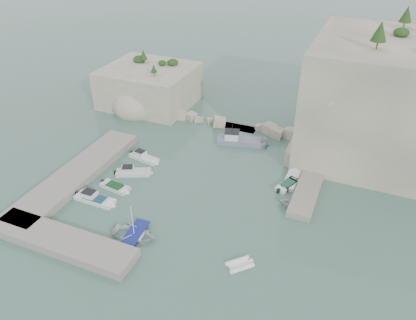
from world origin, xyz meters
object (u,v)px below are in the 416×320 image
at_px(inflatable_dinghy, 239,266).
at_px(tender_east_d, 297,161).
at_px(tender_east_b, 287,187).
at_px(work_boat, 241,143).
at_px(rowboat, 135,237).
at_px(tender_east_c, 291,182).
at_px(motorboat_a, 144,160).
at_px(motorboat_b, 134,174).
at_px(motorboat_c, 115,189).
at_px(tender_east_a, 289,206).
at_px(motorboat_d, 95,201).

height_order(inflatable_dinghy, tender_east_d, tender_east_d).
height_order(tender_east_b, work_boat, work_boat).
height_order(rowboat, tender_east_c, rowboat).
xyz_separation_m(rowboat, tender_east_b, (13.97, 16.56, 0.00)).
xyz_separation_m(motorboat_a, motorboat_b, (0.57, -3.97, 0.00)).
xyz_separation_m(motorboat_c, tender_east_d, (21.11, 16.43, 0.00)).
xyz_separation_m(tender_east_b, work_boat, (-9.58, 8.66, 0.00)).
height_order(motorboat_c, work_boat, work_boat).
relative_size(motorboat_a, inflatable_dinghy, 1.71).
bearing_deg(tender_east_a, motorboat_d, 112.32).
bearing_deg(motorboat_a, motorboat_c, -78.89).
xyz_separation_m(motorboat_a, work_boat, (11.88, 10.25, 0.00)).
bearing_deg(motorboat_a, motorboat_d, -83.53).
xyz_separation_m(rowboat, tender_east_d, (13.75, 23.49, 0.00)).
bearing_deg(inflatable_dinghy, motorboat_b, 106.05).
bearing_deg(motorboat_d, motorboat_c, 76.22).
bearing_deg(work_boat, motorboat_b, -142.41).
bearing_deg(motorboat_a, inflatable_dinghy, -25.50).
relative_size(motorboat_c, tender_east_c, 0.85).
xyz_separation_m(motorboat_d, tender_east_c, (22.42, 14.20, 0.00)).
height_order(motorboat_d, motorboat_b, same).
xyz_separation_m(tender_east_c, work_boat, (-9.83, 7.25, 0.00)).
bearing_deg(motorboat_a, tender_east_d, 31.98).
height_order(rowboat, tender_east_d, tender_east_d).
relative_size(motorboat_c, rowboat, 0.84).
distance_m(motorboat_c, tender_east_d, 26.75).
bearing_deg(motorboat_b, tender_east_a, -21.87).
relative_size(inflatable_dinghy, work_boat, 0.36).
bearing_deg(tender_east_c, motorboat_a, 98.41).
height_order(motorboat_b, tender_east_c, motorboat_b).
bearing_deg(inflatable_dinghy, motorboat_a, 98.55).
bearing_deg(tender_east_b, tender_east_a, -141.39).
bearing_deg(tender_east_b, rowboat, 162.25).
bearing_deg(work_boat, motorboat_d, -134.32).
height_order(motorboat_c, inflatable_dinghy, motorboat_c).
relative_size(motorboat_a, tender_east_a, 1.84).
bearing_deg(work_boat, tender_east_a, -63.75).
distance_m(rowboat, work_boat, 25.60).
height_order(motorboat_a, motorboat_c, motorboat_a).
distance_m(tender_east_b, work_boat, 12.91).
xyz_separation_m(motorboat_a, tender_east_c, (21.71, 2.99, 0.00)).
height_order(motorboat_d, tender_east_b, motorboat_d).
height_order(motorboat_c, tender_east_c, same).
xyz_separation_m(motorboat_d, rowboat, (8.21, -3.77, 0.00)).
bearing_deg(inflatable_dinghy, work_boat, 62.67).
relative_size(tender_east_d, work_boat, 0.51).
xyz_separation_m(motorboat_a, tender_east_b, (21.46, 1.59, 0.00)).
bearing_deg(tender_east_d, motorboat_b, 129.39).
xyz_separation_m(motorboat_a, rowboat, (7.49, -14.97, 0.00)).
height_order(motorboat_d, motorboat_a, same).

